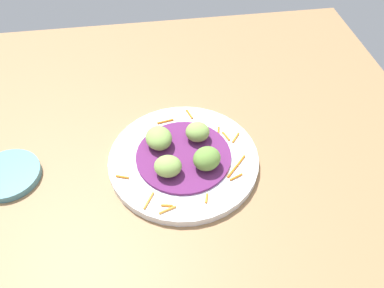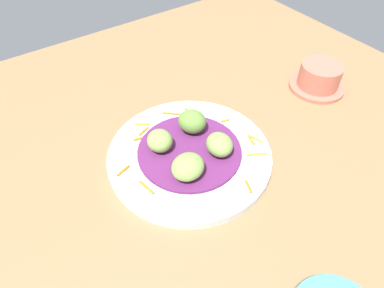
{
  "view_description": "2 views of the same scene",
  "coord_description": "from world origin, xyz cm",
  "px_view_note": "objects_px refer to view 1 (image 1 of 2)",
  "views": [
    {
      "loc": [
        -1.2,
        -43.68,
        58.11
      ],
      "look_at": [
        5.82,
        3.73,
        6.25
      ],
      "focal_mm": 36.43,
      "sensor_mm": 36.0,
      "label": 1
    },
    {
      "loc": [
        -28.3,
        25.63,
        46.08
      ],
      "look_at": [
        4.26,
        2.62,
        5.12
      ],
      "focal_mm": 32.01,
      "sensor_mm": 36.0,
      "label": 2
    }
  ],
  "objects_px": {
    "main_plate": "(184,160)",
    "guac_scoop_left": "(161,138)",
    "side_plate_small": "(8,175)",
    "guac_scoop_center": "(168,166)",
    "guac_scoop_back": "(197,132)",
    "guac_scoop_right": "(207,159)"
  },
  "relations": [
    {
      "from": "main_plate",
      "to": "guac_scoop_left",
      "type": "distance_m",
      "value": 0.06
    },
    {
      "from": "main_plate",
      "to": "guac_scoop_left",
      "type": "height_order",
      "value": "guac_scoop_left"
    },
    {
      "from": "guac_scoop_left",
      "to": "side_plate_small",
      "type": "xyz_separation_m",
      "value": [
        -0.28,
        -0.02,
        -0.03
      ]
    },
    {
      "from": "guac_scoop_center",
      "to": "guac_scoop_back",
      "type": "bearing_deg",
      "value": 49.59
    },
    {
      "from": "main_plate",
      "to": "guac_scoop_back",
      "type": "bearing_deg",
      "value": 49.59
    },
    {
      "from": "guac_scoop_back",
      "to": "side_plate_small",
      "type": "xyz_separation_m",
      "value": [
        -0.35,
        -0.03,
        -0.03
      ]
    },
    {
      "from": "side_plate_small",
      "to": "main_plate",
      "type": "bearing_deg",
      "value": -2.04
    },
    {
      "from": "guac_scoop_center",
      "to": "side_plate_small",
      "type": "bearing_deg",
      "value": 170.31
    },
    {
      "from": "main_plate",
      "to": "guac_scoop_right",
      "type": "relative_size",
      "value": 5.54
    },
    {
      "from": "guac_scoop_center",
      "to": "guac_scoop_left",
      "type": "bearing_deg",
      "value": 94.59
    },
    {
      "from": "guac_scoop_right",
      "to": "guac_scoop_left",
      "type": "bearing_deg",
      "value": 139.59
    },
    {
      "from": "guac_scoop_right",
      "to": "guac_scoop_back",
      "type": "distance_m",
      "value": 0.07
    },
    {
      "from": "main_plate",
      "to": "guac_scoop_back",
      "type": "xyz_separation_m",
      "value": [
        0.03,
        0.04,
        0.03
      ]
    },
    {
      "from": "main_plate",
      "to": "guac_scoop_right",
      "type": "height_order",
      "value": "guac_scoop_right"
    },
    {
      "from": "side_plate_small",
      "to": "guac_scoop_right",
      "type": "bearing_deg",
      "value": -6.94
    },
    {
      "from": "main_plate",
      "to": "guac_scoop_right",
      "type": "bearing_deg",
      "value": -40.41
    },
    {
      "from": "guac_scoop_center",
      "to": "guac_scoop_back",
      "type": "height_order",
      "value": "same"
    },
    {
      "from": "guac_scoop_center",
      "to": "guac_scoop_back",
      "type": "distance_m",
      "value": 0.1
    },
    {
      "from": "guac_scoop_left",
      "to": "guac_scoop_back",
      "type": "xyz_separation_m",
      "value": [
        0.07,
        0.01,
        -0.0
      ]
    },
    {
      "from": "guac_scoop_left",
      "to": "side_plate_small",
      "type": "relative_size",
      "value": 0.47
    },
    {
      "from": "main_plate",
      "to": "guac_scoop_left",
      "type": "xyz_separation_m",
      "value": [
        -0.04,
        0.03,
        0.03
      ]
    },
    {
      "from": "guac_scoop_left",
      "to": "guac_scoop_back",
      "type": "distance_m",
      "value": 0.07
    }
  ]
}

